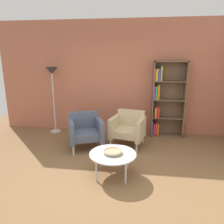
{
  "coord_description": "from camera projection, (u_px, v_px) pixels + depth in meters",
  "views": [
    {
      "loc": [
        0.6,
        -3.11,
        1.99
      ],
      "look_at": [
        0.07,
        0.84,
        0.95
      ],
      "focal_mm": 34.06,
      "sensor_mm": 36.0,
      "label": 1
    }
  ],
  "objects": [
    {
      "name": "decorative_bowl",
      "position": [
        113.0,
        152.0,
        3.59
      ],
      "size": [
        0.32,
        0.32,
        0.05
      ],
      "color": "tan",
      "rests_on": "coffee_table_low"
    },
    {
      "name": "armchair_spare_guest",
      "position": [
        128.0,
        128.0,
        4.87
      ],
      "size": [
        0.85,
        0.8,
        0.78
      ],
      "rotation": [
        0.0,
        0.0,
        -0.24
      ],
      "color": "#C6B289",
      "rests_on": "ground_plane"
    },
    {
      "name": "coffee_table_low",
      "position": [
        113.0,
        155.0,
        3.61
      ],
      "size": [
        0.8,
        0.8,
        0.4
      ],
      "color": "silver",
      "rests_on": "ground_plane"
    },
    {
      "name": "brick_back_panel",
      "position": [
        118.0,
        78.0,
        5.56
      ],
      "size": [
        6.4,
        0.12,
        2.9
      ],
      "primitive_type": "cube",
      "color": "#B2664C",
      "rests_on": "ground_plane"
    },
    {
      "name": "bookshelf_tall",
      "position": [
        165.0,
        100.0,
        5.33
      ],
      "size": [
        0.8,
        0.3,
        1.9
      ],
      "color": "brown",
      "rests_on": "ground_plane"
    },
    {
      "name": "armchair_corner_red",
      "position": [
        85.0,
        130.0,
        4.72
      ],
      "size": [
        0.9,
        0.87,
        0.78
      ],
      "rotation": [
        0.0,
        0.0,
        0.38
      ],
      "color": "#4C566B",
      "rests_on": "ground_plane"
    },
    {
      "name": "ground_plane",
      "position": [
        101.0,
        179.0,
        3.56
      ],
      "size": [
        8.32,
        8.32,
        0.0
      ],
      "primitive_type": "plane",
      "color": "brown"
    },
    {
      "name": "floor_lamp_torchiere",
      "position": [
        52.0,
        78.0,
        5.47
      ],
      "size": [
        0.32,
        0.32,
        1.74
      ],
      "color": "silver",
      "rests_on": "ground_plane"
    }
  ]
}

